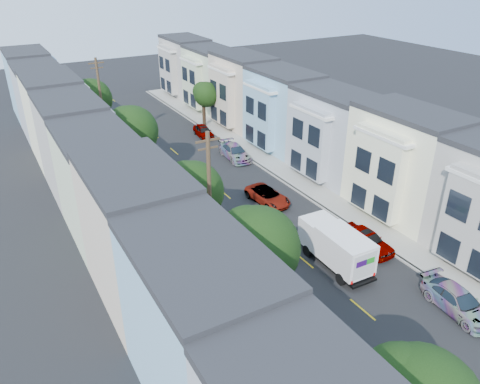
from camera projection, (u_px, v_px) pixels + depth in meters
The scene contains 25 objects.
ground at pixel (304, 260), 33.30m from camera, with size 160.00×160.00×0.00m, color black.
road_slab at pixel (210, 182), 44.94m from camera, with size 12.00×70.00×0.02m, color black.
curb_left at pixel (150, 195), 42.23m from camera, with size 0.30×70.00×0.15m, color gray.
curb_right at pixel (263, 168), 47.58m from camera, with size 0.30×70.00×0.15m, color gray.
sidewalk_left at pixel (136, 198), 41.66m from camera, with size 2.60×70.00×0.15m, color gray.
sidewalk_right at pixel (274, 166), 48.15m from camera, with size 2.60×70.00×0.15m, color gray.
centerline at pixel (210, 182), 44.94m from camera, with size 0.12×70.00×0.01m, color gold.
townhouse_row_left at pixel (93, 209), 40.01m from camera, with size 5.00×70.00×8.50m, color #ADB3BC.
townhouse_row_right at pixel (304, 159), 49.87m from camera, with size 5.00×70.00×8.50m, color #ADB3BC.
tree_b at pixel (256, 249), 25.35m from camera, with size 4.70×4.70×7.56m.
tree_c at pixel (192, 192), 31.99m from camera, with size 4.26×4.26×7.11m.
tree_d at pixel (131, 132), 42.08m from camera, with size 4.70×4.70×7.62m.
tree_e at pixel (91, 99), 54.09m from camera, with size 4.70×4.70×6.95m.
tree_far_r at pixel (206, 95), 57.73m from camera, with size 3.10×3.10×5.67m.
utility_pole_near at pixel (210, 206), 29.75m from camera, with size 1.60×0.26×10.00m.
utility_pole_far at pixel (102, 105), 49.92m from camera, with size 1.60×0.26×10.00m.
fedex_truck at pixel (336, 246), 32.14m from camera, with size 2.28×5.93×2.84m.
lead_sedan at pixel (268, 196), 40.84m from camera, with size 2.13×4.63×1.29m, color black.
parked_left_b at pixel (324, 356), 24.38m from camera, with size 2.04×4.86×1.46m, color black.
parked_left_c at pixel (234, 261), 31.96m from camera, with size 1.51×4.29×1.43m, color #ACB2C7.
parked_left_d at pixel (181, 207), 39.08m from camera, with size 1.72×4.10×1.23m, color #43120A.
parked_right_a at pixel (458, 301), 28.27m from camera, with size 1.99×4.74×1.42m, color #3A3A3A.
parked_right_b at pixel (367, 240), 34.31m from camera, with size 1.80×4.69×1.52m, color #B7B7CB.
parked_right_c at pixel (235, 152), 49.79m from camera, with size 2.04×4.86×1.46m, color black.
parked_right_d at pixel (203, 131), 55.83m from camera, with size 1.61×4.19×1.36m, color black.
Camera 1 is at (-17.58, -21.68, 19.36)m, focal length 35.00 mm.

